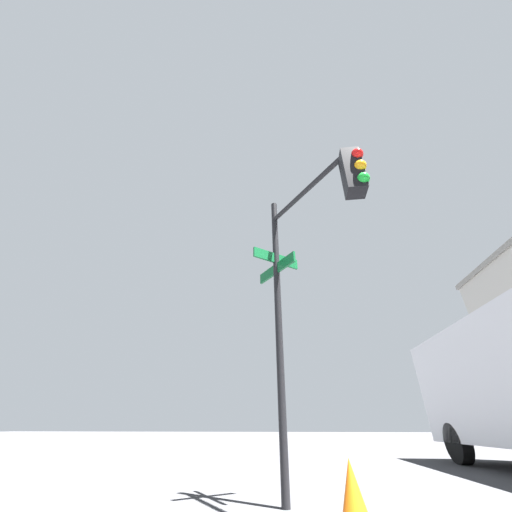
% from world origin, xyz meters
% --- Properties ---
extents(traffic_signal_near, '(2.25, 1.83, 5.04)m').
position_xyz_m(traffic_signal_near, '(-5.86, -6.86, 3.52)').
color(traffic_signal_near, black).
rests_on(traffic_signal_near, ground_plane).
extents(traffic_cone, '(0.36, 0.36, 0.66)m').
position_xyz_m(traffic_cone, '(-5.25, -6.78, 0.33)').
color(traffic_cone, orange).
rests_on(traffic_cone, ground_plane).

